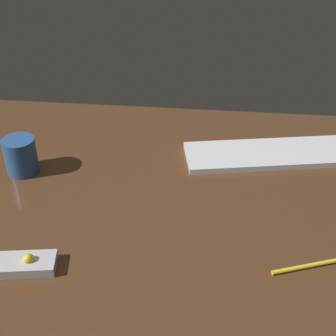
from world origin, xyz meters
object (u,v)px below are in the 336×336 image
Objects in this scene: keyboard at (271,154)px; media_remote at (15,264)px; pen at (306,266)px; coffee_mug at (21,156)px.

keyboard is 2.73× the size of media_remote.
media_remote is (-49.75, -44.52, 0.30)cm from keyboard.
pen is at bearing -3.10° from media_remote.
coffee_mug is 0.65× the size of pen.
coffee_mug is 68.54cm from pen.
media_remote reaches higher than keyboard.
pen is at bearing -21.88° from coffee_mug.
keyboard reaches higher than pen.
keyboard is 38.87cm from pen.
pen is (53.32, 5.81, -0.61)cm from media_remote.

